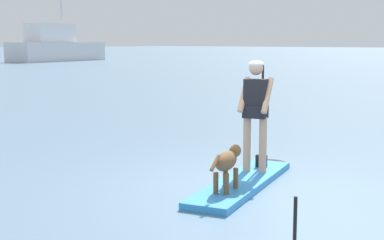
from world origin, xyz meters
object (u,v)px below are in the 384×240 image
at_px(person_paddler, 256,108).
at_px(paddleboard, 247,180).
at_px(dog, 227,162).
at_px(moored_boat_port, 56,47).

bearing_deg(person_paddler, paddleboard, -162.81).
relative_size(paddleboard, person_paddler, 1.87).
height_order(paddleboard, person_paddler, person_paddler).
height_order(paddleboard, dog, dog).
xyz_separation_m(paddleboard, dog, (-0.80, -0.25, 0.44)).
xyz_separation_m(person_paddler, dog, (-1.14, -0.35, -0.62)).
bearing_deg(moored_boat_port, dog, -122.07).
bearing_deg(paddleboard, dog, -162.81).
xyz_separation_m(person_paddler, moored_boat_port, (29.01, 47.77, 0.44)).
distance_m(dog, moored_boat_port, 56.80).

